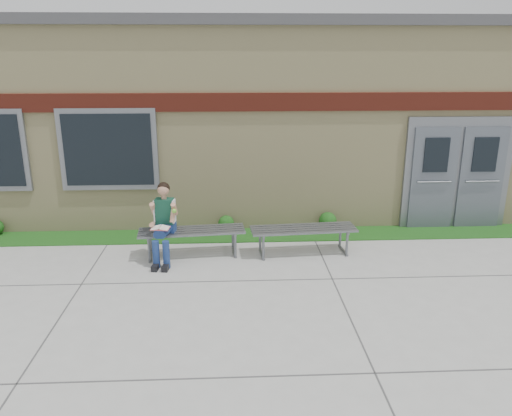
{
  "coord_description": "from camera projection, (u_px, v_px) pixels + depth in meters",
  "views": [
    {
      "loc": [
        -0.59,
        -6.8,
        3.46
      ],
      "look_at": [
        -0.18,
        1.7,
        0.85
      ],
      "focal_mm": 35.0,
      "sensor_mm": 36.0,
      "label": 1
    }
  ],
  "objects": [
    {
      "name": "shrub_east",
      "position": [
        328.0,
        221.0,
        10.26
      ],
      "size": [
        0.36,
        0.36,
        0.36
      ],
      "primitive_type": "sphere",
      "color": "#144A13",
      "rests_on": "grass_strip"
    },
    {
      "name": "grass_strip",
      "position": [
        263.0,
        235.0,
        10.01
      ],
      "size": [
        16.0,
        0.8,
        0.02
      ],
      "primitive_type": "cube",
      "color": "#144A13",
      "rests_on": "ground"
    },
    {
      "name": "girl",
      "position": [
        164.0,
        221.0,
        8.58
      ],
      "size": [
        0.48,
        0.83,
        1.38
      ],
      "rotation": [
        0.0,
        0.0,
        -0.11
      ],
      "color": "navy",
      "rests_on": "ground"
    },
    {
      "name": "school_building",
      "position": [
        255.0,
        111.0,
        12.63
      ],
      "size": [
        16.2,
        6.22,
        4.2
      ],
      "color": "beige",
      "rests_on": "ground"
    },
    {
      "name": "shrub_mid",
      "position": [
        226.0,
        223.0,
        10.17
      ],
      "size": [
        0.32,
        0.32,
        0.32
      ],
      "primitive_type": "sphere",
      "color": "#144A13",
      "rests_on": "grass_strip"
    },
    {
      "name": "bench_right",
      "position": [
        303.0,
        234.0,
        9.0
      ],
      "size": [
        1.93,
        0.67,
        0.49
      ],
      "rotation": [
        0.0,
        0.0,
        0.08
      ],
      "color": "slate",
      "rests_on": "ground"
    },
    {
      "name": "bench_left",
      "position": [
        192.0,
        236.0,
        8.91
      ],
      "size": [
        1.92,
        0.7,
        0.49
      ],
      "rotation": [
        0.0,
        0.0,
        0.1
      ],
      "color": "slate",
      "rests_on": "ground"
    },
    {
      "name": "ground",
      "position": [
        273.0,
        295.0,
        7.53
      ],
      "size": [
        80.0,
        80.0,
        0.0
      ],
      "primitive_type": "plane",
      "color": "#9E9E99",
      "rests_on": "ground"
    }
  ]
}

